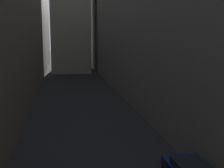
{
  "coord_description": "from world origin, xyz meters",
  "views": [
    {
      "loc": [
        -2.13,
        8.88,
        7.77
      ],
      "look_at": [
        0.0,
        21.17,
        5.76
      ],
      "focal_mm": 47.17,
      "sensor_mm": 36.0,
      "label": 1
    }
  ],
  "objects": [
    {
      "name": "ground_plane",
      "position": [
        0.0,
        48.0,
        0.0
      ],
      "size": [
        264.0,
        264.0,
        0.0
      ],
      "primitive_type": "plane",
      "color": "black"
    },
    {
      "name": "building_block_right",
      "position": [
        12.84,
        50.0,
        12.34
      ],
      "size": [
        14.68,
        108.0,
        24.69
      ],
      "primitive_type": "cube",
      "color": "slate",
      "rests_on": "ground"
    }
  ]
}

